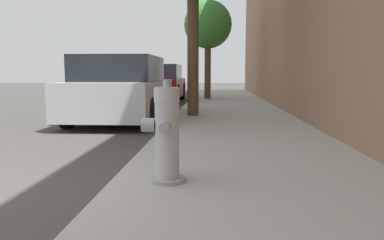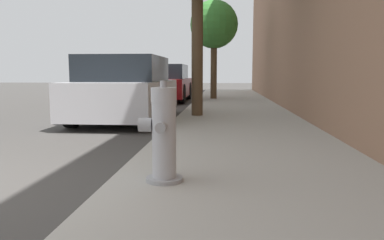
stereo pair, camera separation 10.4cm
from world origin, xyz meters
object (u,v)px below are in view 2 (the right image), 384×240
parked_car_mid (165,84)px  parked_car_near (126,90)px  fire_hydrant (163,135)px  street_tree_far (214,25)px

parked_car_mid → parked_car_near: bearing=-89.4°
fire_hydrant → street_tree_far: bearing=89.3°
fire_hydrant → street_tree_far: street_tree_far is taller
fire_hydrant → street_tree_far: size_ratio=0.24×
fire_hydrant → parked_car_mid: size_ratio=0.23×
fire_hydrant → parked_car_mid: bearing=98.9°
fire_hydrant → parked_car_near: bearing=108.1°
parked_car_near → street_tree_far: (1.85, 6.09, 2.21)m
fire_hydrant → parked_car_near: 5.50m
street_tree_far → fire_hydrant: bearing=-90.7°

